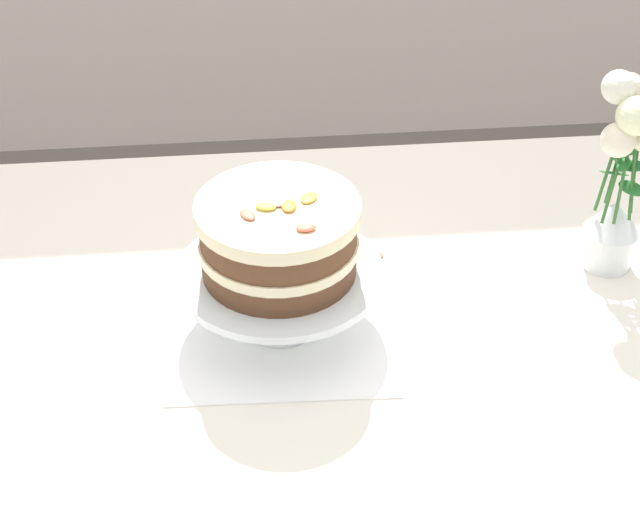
{
  "coord_description": "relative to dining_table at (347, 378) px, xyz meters",
  "views": [
    {
      "loc": [
        -0.15,
        -1.12,
        1.68
      ],
      "look_at": [
        -0.04,
        0.0,
        0.86
      ],
      "focal_mm": 56.65,
      "sensor_mm": 36.0,
      "label": 1
    }
  ],
  "objects": [
    {
      "name": "dining_table",
      "position": [
        0.0,
        0.0,
        0.0
      ],
      "size": [
        1.4,
        1.0,
        0.74
      ],
      "color": "white",
      "rests_on": "ground"
    },
    {
      "name": "linen_napkin",
      "position": [
        -0.09,
        0.02,
        0.09
      ],
      "size": [
        0.33,
        0.33,
        0.0
      ],
      "primitive_type": "cube",
      "rotation": [
        0.0,
        0.0,
        -0.04
      ],
      "color": "white",
      "rests_on": "dining_table"
    },
    {
      "name": "cake_stand",
      "position": [
        -0.09,
        0.02,
        0.17
      ],
      "size": [
        0.29,
        0.29,
        0.1
      ],
      "color": "silver",
      "rests_on": "linen_napkin"
    },
    {
      "name": "layer_cake",
      "position": [
        -0.09,
        0.02,
        0.25
      ],
      "size": [
        0.22,
        0.22,
        0.12
      ],
      "color": "brown",
      "rests_on": "cake_stand"
    },
    {
      "name": "flower_vase",
      "position": [
        0.42,
        0.12,
        0.25
      ],
      "size": [
        0.1,
        0.11,
        0.33
      ],
      "color": "silver",
      "rests_on": "dining_table"
    },
    {
      "name": "loose_petal_0",
      "position": [
        0.06,
        0.18,
        0.09
      ],
      "size": [
        0.04,
        0.03,
        0.0
      ],
      "primitive_type": "ellipsoid",
      "rotation": [
        0.0,
        0.0,
        0.19
      ],
      "color": "#E56B51",
      "rests_on": "dining_table"
    }
  ]
}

